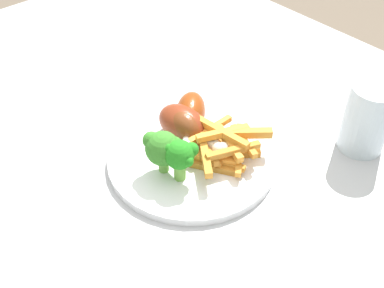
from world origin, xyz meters
TOP-DOWN VIEW (x-y plane):
  - dining_table at (0.00, 0.00)m, footprint 1.16×0.90m
  - dinner_plate at (0.07, -0.04)m, footprint 0.25×0.25m
  - broccoli_floret_front at (0.06, -0.09)m, footprint 0.05×0.05m
  - broccoli_floret_middle at (0.09, -0.08)m, footprint 0.04×0.05m
  - carrot_fries_pile at (0.10, -0.01)m, footprint 0.13×0.13m
  - chicken_drumstick_near at (0.02, 0.00)m, footprint 0.11×0.11m
  - chicken_drumstick_far at (0.04, -0.02)m, footprint 0.12×0.05m
  - chicken_drumstick_extra at (0.03, -0.02)m, footprint 0.13×0.06m
  - water_glass at (0.21, 0.18)m, footprint 0.07×0.07m

SIDE VIEW (x-z plane):
  - dining_table at x=0.00m, z-range 0.26..0.96m
  - dinner_plate at x=0.07m, z-range 0.70..0.71m
  - carrot_fries_pile at x=0.10m, z-range 0.71..0.75m
  - chicken_drumstick_near at x=0.02m, z-range 0.71..0.76m
  - chicken_drumstick_far at x=0.04m, z-range 0.71..0.76m
  - chicken_drumstick_extra at x=0.03m, z-range 0.71..0.76m
  - broccoli_floret_front at x=0.06m, z-range 0.72..0.79m
  - water_glass at x=0.21m, z-range 0.70..0.81m
  - broccoli_floret_middle at x=0.09m, z-range 0.72..0.79m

